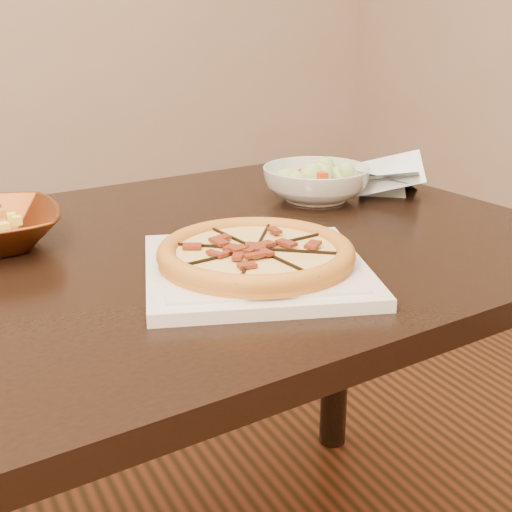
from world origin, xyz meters
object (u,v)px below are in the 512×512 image
object	(u,v)px
dining_table	(151,313)
salad_bowl	(316,183)
pizza	(256,253)
plate	(256,269)

from	to	relation	value
dining_table	salad_bowl	world-z (taller)	salad_bowl
salad_bowl	dining_table	bearing A→B (deg)	-159.30
dining_table	pizza	xyz separation A→B (m)	(0.11, -0.17, 0.14)
plate	salad_bowl	xyz separation A→B (m)	(0.30, 0.32, 0.02)
pizza	salad_bowl	distance (m)	0.43
pizza	plate	bearing A→B (deg)	-5.37
pizza	salad_bowl	bearing A→B (deg)	47.19
dining_table	plate	xyz separation A→B (m)	(0.11, -0.17, 0.11)
dining_table	pizza	size ratio (longest dim) A/B	5.20
plate	salad_bowl	size ratio (longest dim) A/B	1.87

